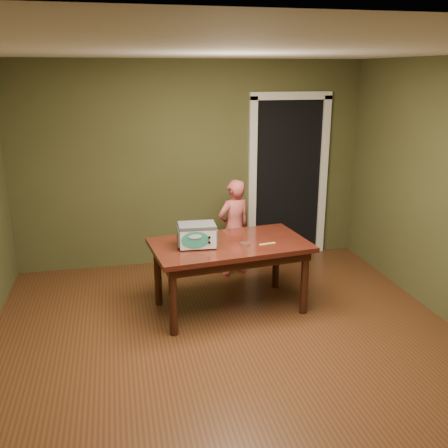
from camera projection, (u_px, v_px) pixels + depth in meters
name	position (u px, v px, depth m)	size (l,w,h in m)	color
floor	(238.00, 359.00, 4.44)	(5.00, 5.00, 0.00)	#533117
room_shell	(240.00, 169.00, 3.94)	(4.52, 5.02, 2.61)	#474927
doorway	(281.00, 175.00, 6.99)	(1.10, 0.66, 2.25)	black
dining_table	(230.00, 252.00, 5.19)	(1.69, 1.08, 0.75)	#38130C
toy_oven	(197.00, 234.00, 5.00)	(0.41, 0.29, 0.24)	#4C4F54
baking_pan	(245.00, 244.00, 5.10)	(0.10, 0.10, 0.02)	silver
spatula	(267.00, 244.00, 5.12)	(0.18, 0.03, 0.01)	#D0C25A
child	(234.00, 228.00, 6.12)	(0.44, 0.29, 1.21)	#C65251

